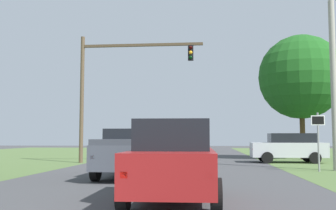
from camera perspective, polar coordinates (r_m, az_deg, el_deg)
The scene contains 8 objects.
ground_plane at distance 14.88m, azimuth -1.51°, elevation -10.51°, with size 120.00×120.00×0.00m, color #424244.
red_suv_near at distance 9.59m, azimuth 0.87°, elevation -7.74°, with size 2.14×4.54×1.91m.
pickup_truck_lead at distance 15.58m, azimuth -5.01°, elevation -6.69°, with size 2.35×5.42×1.84m.
traffic_light at distance 24.62m, azimuth -7.81°, elevation 3.76°, with size 7.52×0.40×7.74m.
keep_moving_sign at distance 19.24m, azimuth 20.61°, elevation -3.86°, with size 0.60×0.09×2.64m.
oak_tree_right at distance 30.06m, azimuth 18.42°, elevation 3.80°, with size 5.98×5.98×8.82m.
crossing_suv_far at distance 25.52m, azimuth 16.81°, elevation -5.78°, with size 4.41×2.09×1.78m.
utility_pole_right at distance 20.26m, azimuth 22.52°, elevation 2.76°, with size 0.28×0.28×8.02m, color #9E998E.
Camera 1 is at (1.80, -4.21, 1.51)m, focal length 42.80 mm.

